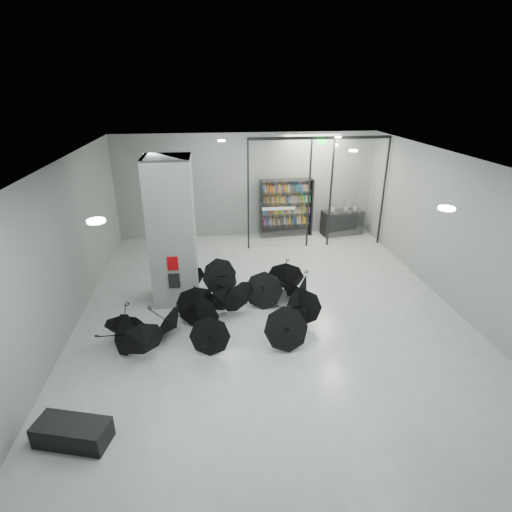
{
  "coord_description": "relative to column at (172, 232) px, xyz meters",
  "views": [
    {
      "loc": [
        -1.48,
        -8.37,
        5.67
      ],
      "look_at": [
        -0.3,
        1.5,
        1.4
      ],
      "focal_mm": 28.31,
      "sensor_mm": 36.0,
      "label": 1
    }
  ],
  "objects": [
    {
      "name": "room",
      "position": [
        2.5,
        -2.0,
        0.84
      ],
      "size": [
        14.0,
        14.02,
        4.01
      ],
      "color": "gray",
      "rests_on": "ground"
    },
    {
      "name": "column",
      "position": [
        0.0,
        0.0,
        0.0
      ],
      "size": [
        1.2,
        1.2,
        4.0
      ],
      "primitive_type": "cube",
      "color": "slate",
      "rests_on": "ground"
    },
    {
      "name": "fire_cabinet",
      "position": [
        0.0,
        -0.62,
        -0.65
      ],
      "size": [
        0.28,
        0.04,
        0.38
      ],
      "primitive_type": "cube",
      "color": "#A50A07",
      "rests_on": "column"
    },
    {
      "name": "info_panel",
      "position": [
        0.0,
        -0.62,
        -1.15
      ],
      "size": [
        0.3,
        0.03,
        0.42
      ],
      "primitive_type": "cube",
      "color": "black",
      "rests_on": "column"
    },
    {
      "name": "exit_sign",
      "position": [
        4.9,
        3.3,
        1.82
      ],
      "size": [
        0.3,
        0.06,
        0.15
      ],
      "primitive_type": "cube",
      "color": "#0CE533",
      "rests_on": "room"
    },
    {
      "name": "glass_partition",
      "position": [
        4.89,
        3.5,
        0.18
      ],
      "size": [
        5.06,
        0.08,
        4.0
      ],
      "color": "silver",
      "rests_on": "ground"
    },
    {
      "name": "bench",
      "position": [
        -1.48,
        -4.92,
        -1.8
      ],
      "size": [
        1.35,
        0.86,
        0.4
      ],
      "primitive_type": "cube",
      "rotation": [
        0.0,
        0.0,
        -0.28
      ],
      "color": "black",
      "rests_on": "ground"
    },
    {
      "name": "bookshelf",
      "position": [
        4.03,
        4.75,
        -0.87
      ],
      "size": [
        2.09,
        0.57,
        2.26
      ],
      "primitive_type": null,
      "rotation": [
        0.0,
        0.0,
        0.08
      ],
      "color": "black",
      "rests_on": "ground"
    },
    {
      "name": "shop_counter",
      "position": [
        6.31,
        4.59,
        -1.51
      ],
      "size": [
        1.71,
        0.88,
        0.98
      ],
      "primitive_type": "cube",
      "rotation": [
        0.0,
        0.0,
        0.15
      ],
      "color": "black",
      "rests_on": "ground"
    },
    {
      "name": "umbrella_cluster",
      "position": [
        1.51,
        -1.31,
        -1.7
      ],
      "size": [
        5.66,
        4.36,
        1.27
      ],
      "color": "black",
      "rests_on": "ground"
    }
  ]
}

